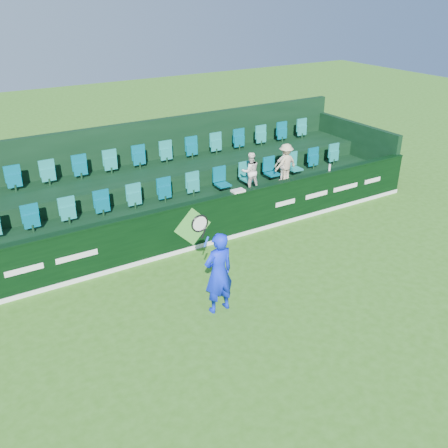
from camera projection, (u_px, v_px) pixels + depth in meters
ground at (280, 325)px, 10.56m from camera, size 60.00×60.00×0.00m
sponsor_hoarding at (191, 226)px, 13.35m from camera, size 16.00×0.25×1.35m
stand_tier_front at (173, 220)px, 14.32m from camera, size 16.00×2.00×0.80m
stand_tier_back at (146, 191)px, 15.67m from camera, size 16.00×1.80×1.30m
stand_rear at (139, 170)px, 15.77m from camera, size 16.00×4.10×2.60m
seat_row_front at (166, 193)px, 14.32m from camera, size 13.50×0.50×0.60m
seat_row_back at (140, 160)px, 15.49m from camera, size 13.50×0.50×0.60m
tennis_player at (218, 272)px, 10.66m from camera, size 1.09×0.48×2.53m
spectator_left at (250, 171)px, 15.15m from camera, size 0.67×0.58×1.18m
spectator_middle at (284, 166)px, 15.78m from camera, size 0.68×0.48×1.07m
spectator_right at (286, 163)px, 15.76m from camera, size 0.83×0.52×1.24m
towel at (238, 191)px, 13.75m from camera, size 0.36×0.24×0.05m
drinks_bottle at (330, 167)px, 15.28m from camera, size 0.07×0.07×0.21m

